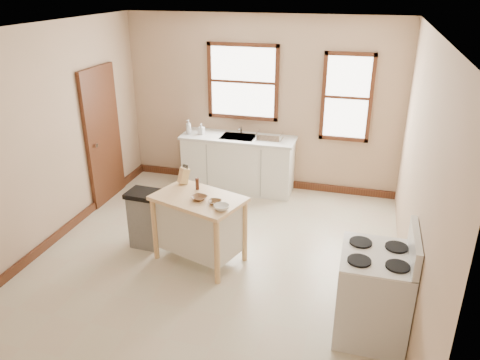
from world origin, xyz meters
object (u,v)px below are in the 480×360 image
object	(u,v)px
soap_bottle_a	(189,127)
kitchen_island	(200,229)
gas_stove	(374,283)
soap_bottle_b	(201,129)
bowl_b	(215,202)
knife_block	(184,176)
pepper_grinder	(197,184)
bowl_c	(222,207)
trash_bin	(145,219)
dish_rack	(270,137)
bowl_a	(199,198)

from	to	relation	value
soap_bottle_a	kitchen_island	size ratio (longest dim) A/B	0.22
gas_stove	soap_bottle_b	bearing A→B (deg)	133.46
kitchen_island	soap_bottle_a	bearing A→B (deg)	132.25
bowl_b	gas_stove	distance (m)	1.98
knife_block	pepper_grinder	bearing A→B (deg)	12.87
soap_bottle_a	kitchen_island	bearing A→B (deg)	-43.19
soap_bottle_b	pepper_grinder	bearing A→B (deg)	-61.19
bowl_c	trash_bin	world-z (taller)	bowl_c
soap_bottle_b	trash_bin	xyz separation A→B (m)	(-0.07, -2.04, -0.62)
dish_rack	gas_stove	world-z (taller)	gas_stove
bowl_b	trash_bin	world-z (taller)	bowl_b
bowl_a	trash_bin	distance (m)	1.00
dish_rack	gas_stove	bearing A→B (deg)	-65.03
gas_stove	knife_block	bearing A→B (deg)	154.66
trash_bin	gas_stove	size ratio (longest dim) A/B	0.66
bowl_b	gas_stove	world-z (taller)	gas_stove
dish_rack	pepper_grinder	size ratio (longest dim) A/B	2.67
kitchen_island	pepper_grinder	distance (m)	0.56
kitchen_island	bowl_a	size ratio (longest dim) A/B	5.88
bowl_b	trash_bin	xyz separation A→B (m)	(-1.05, 0.25, -0.50)
soap_bottle_b	pepper_grinder	xyz separation A→B (m)	(0.65, -1.96, -0.07)
soap_bottle_b	kitchen_island	xyz separation A→B (m)	(0.73, -2.17, -0.58)
dish_rack	pepper_grinder	xyz separation A→B (m)	(-0.49, -1.99, -0.03)
soap_bottle_a	dish_rack	world-z (taller)	soap_bottle_a
dish_rack	soap_bottle_b	bearing A→B (deg)	177.29
knife_block	soap_bottle_a	bearing A→B (deg)	150.85
bowl_a	trash_bin	size ratio (longest dim) A/B	0.23
trash_bin	knife_block	bearing A→B (deg)	24.77
bowl_a	pepper_grinder	bearing A→B (deg)	114.25
soap_bottle_b	bowl_a	xyz separation A→B (m)	(0.77, -2.23, -0.12)
soap_bottle_b	bowl_c	size ratio (longest dim) A/B	1.01
knife_block	gas_stove	bearing A→B (deg)	16.22
bowl_a	dish_rack	bearing A→B (deg)	80.84
knife_block	pepper_grinder	size ratio (longest dim) A/B	1.33
bowl_c	trash_bin	size ratio (longest dim) A/B	0.23
pepper_grinder	bowl_a	size ratio (longest dim) A/B	0.83
soap_bottle_a	knife_block	xyz separation A→B (m)	(0.63, -1.81, -0.07)
kitchen_island	bowl_b	xyz separation A→B (m)	(0.25, -0.12, 0.45)
kitchen_island	gas_stove	size ratio (longest dim) A/B	0.90
bowl_b	knife_block	bearing A→B (deg)	141.45
dish_rack	bowl_a	size ratio (longest dim) A/B	2.22
gas_stove	bowl_a	bearing A→B (deg)	160.11
kitchen_island	trash_bin	xyz separation A→B (m)	(-0.80, 0.13, -0.05)
bowl_b	bowl_c	world-z (taller)	bowl_c
kitchen_island	bowl_b	bearing A→B (deg)	-6.69
bowl_a	bowl_b	world-z (taller)	bowl_a
soap_bottle_a	bowl_b	bearing A→B (deg)	-39.15
bowl_c	bowl_b	bearing A→B (deg)	134.19
knife_block	bowl_a	size ratio (longest dim) A/B	1.11
soap_bottle_a	trash_bin	xyz separation A→B (m)	(0.14, -2.01, -0.65)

